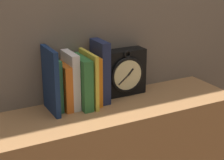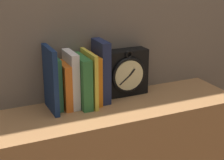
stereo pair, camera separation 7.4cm
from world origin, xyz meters
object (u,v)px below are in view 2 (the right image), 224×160
Objects in this scene: book_slot6_orange at (94,79)px; book_slot5_yellow at (89,79)px; book_slot3_white at (71,79)px; book_slot7_navy at (101,71)px; book_slot4_green at (81,81)px; clock at (125,73)px; book_slot1_green at (55,83)px; book_slot0_navy at (51,80)px; book_slot2_orange at (64,86)px.

book_slot5_yellow is at bearing -149.82° from book_slot6_orange.
book_slot7_navy reaches higher than book_slot3_white.
book_slot4_green is 0.06m from book_slot6_orange.
book_slot6_orange is 0.79× the size of book_slot7_navy.
book_slot4_green is at bearing -170.11° from clock.
clock is 0.99× the size of book_slot1_green.
book_slot3_white is 0.07m from book_slot5_yellow.
book_slot6_orange is (0.18, 0.01, -0.03)m from book_slot0_navy.
clock is at bearing 9.34° from book_slot6_orange.
book_slot3_white is at bearing -178.64° from book_slot7_navy.
book_slot0_navy is at bearing 178.47° from book_slot5_yellow.
book_slot7_navy is (0.06, 0.02, 0.02)m from book_slot5_yellow.
book_slot7_navy reaches higher than book_slot5_yellow.
clock is 0.81× the size of book_slot7_navy.
book_slot0_navy is 1.26× the size of book_slot6_orange.
book_slot1_green is at bearing 174.08° from book_slot3_white.
book_slot0_navy is 0.15m from book_slot5_yellow.
book_slot5_yellow reaches higher than book_slot1_green.
book_slot4_green is at bearing -168.62° from book_slot6_orange.
book_slot2_orange is 0.12m from book_slot6_orange.
book_slot7_navy is at bearing 18.17° from book_slot5_yellow.
book_slot0_navy reaches higher than book_slot2_orange.
book_slot2_orange is (-0.27, -0.02, -0.01)m from clock.
book_slot3_white is 1.09× the size of book_slot4_green.
book_slot1_green is 0.13m from book_slot5_yellow.
clock is at bearing 9.89° from book_slot4_green.
book_slot3_white is 1.01× the size of book_slot5_yellow.
book_slot5_yellow is (0.03, -0.00, 0.01)m from book_slot4_green.
book_slot5_yellow reaches higher than clock.
book_slot1_green is 0.94× the size of book_slot5_yellow.
book_slot1_green reaches higher than book_slot2_orange.
book_slot0_navy reaches higher than book_slot6_orange.
book_slot3_white is at bearing 8.22° from book_slot0_navy.
book_slot7_navy is (0.04, 0.01, 0.03)m from book_slot6_orange.
book_slot0_navy is 1.14× the size of book_slot3_white.
book_slot4_green reaches higher than book_slot6_orange.
clock is 0.24m from book_slot3_white.
book_slot1_green is 0.81× the size of book_slot7_navy.
book_slot0_navy is 0.09m from book_slot3_white.
book_slot0_navy is 1.24× the size of book_slot4_green.
book_slot0_navy is 0.99× the size of book_slot7_navy.
book_slot0_navy is at bearing -171.78° from book_slot3_white.
book_slot4_green is at bearing -11.73° from book_slot1_green.
book_slot3_white is at bearing -5.92° from book_slot1_green.
book_slot5_yellow is at bearing -13.31° from book_slot3_white.
book_slot7_navy reaches higher than book_slot6_orange.
book_slot5_yellow reaches higher than book_slot6_orange.
book_slot7_navy reaches higher than book_slot2_orange.
book_slot4_green is (0.12, -0.00, -0.02)m from book_slot0_navy.
book_slot5_yellow is 1.09× the size of book_slot6_orange.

